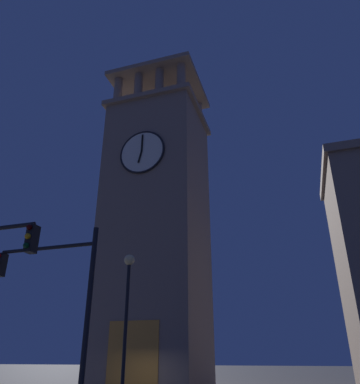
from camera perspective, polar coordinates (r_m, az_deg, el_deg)
clocktower at (r=27.94m, az=-3.62°, el=-5.45°), size 7.35×7.04×26.54m
traffic_signal_far at (r=12.16m, az=-18.54°, el=-14.43°), size 3.63×0.41×5.68m
street_lamp at (r=15.41m, az=-8.14°, el=-16.21°), size 0.44×0.44×5.87m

